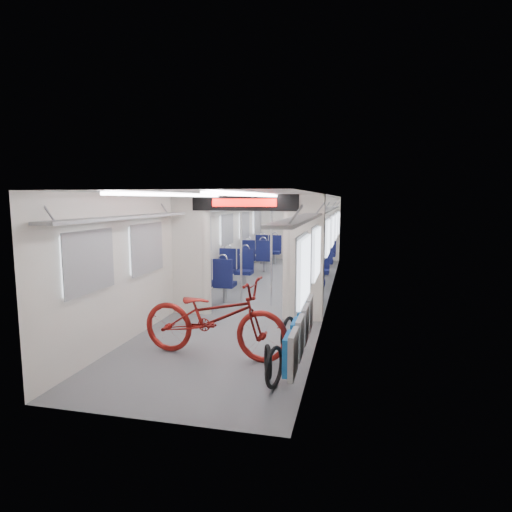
# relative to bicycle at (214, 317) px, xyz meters

# --- Properties ---
(carriage) EXTENTS (12.00, 12.02, 2.31)m
(carriage) POSITION_rel_bicycle_xyz_m (-0.09, 3.89, 0.93)
(carriage) COLOR #515456
(carriage) RESTS_ON ground
(bicycle) EXTENTS (2.21, 0.92, 1.13)m
(bicycle) POSITION_rel_bicycle_xyz_m (0.00, 0.00, 0.00)
(bicycle) COLOR maroon
(bicycle) RESTS_ON ground
(flip_bench) EXTENTS (0.12, 2.08, 0.48)m
(flip_bench) POSITION_rel_bicycle_xyz_m (1.27, -0.38, 0.01)
(flip_bench) COLOR gray
(flip_bench) RESTS_ON carriage
(bike_hoop_a) EXTENTS (0.15, 0.51, 0.51)m
(bike_hoop_a) POSITION_rel_bicycle_xyz_m (1.02, -0.82, -0.34)
(bike_hoop_a) COLOR black
(bike_hoop_a) RESTS_ON ground
(bike_hoop_b) EXTENTS (0.19, 0.43, 0.44)m
(bike_hoop_b) POSITION_rel_bicycle_xyz_m (0.89, -0.59, -0.37)
(bike_hoop_b) COLOR black
(bike_hoop_b) RESTS_ON ground
(bike_hoop_c) EXTENTS (0.16, 0.53, 0.53)m
(bike_hoop_c) POSITION_rel_bicycle_xyz_m (0.99, 0.41, -0.33)
(bike_hoop_c) COLOR black
(bike_hoop_c) RESTS_ON ground
(seat_bay_near_left) EXTENTS (0.89, 1.99, 1.07)m
(seat_bay_near_left) POSITION_rel_bicycle_xyz_m (-1.02, 3.88, -0.03)
(seat_bay_near_left) COLOR #0C1037
(seat_bay_near_left) RESTS_ON ground
(seat_bay_near_right) EXTENTS (0.88, 1.93, 1.06)m
(seat_bay_near_right) POSITION_rel_bicycle_xyz_m (0.85, 4.44, -0.04)
(seat_bay_near_right) COLOR #0C1037
(seat_bay_near_right) RESTS_ON ground
(seat_bay_far_left) EXTENTS (0.91, 2.05, 1.09)m
(seat_bay_far_left) POSITION_rel_bicycle_xyz_m (-1.02, 7.94, -0.03)
(seat_bay_far_left) COLOR #0C1037
(seat_bay_far_left) RESTS_ON ground
(seat_bay_far_right) EXTENTS (0.90, 2.02, 1.08)m
(seat_bay_far_right) POSITION_rel_bicycle_xyz_m (0.85, 7.78, -0.03)
(seat_bay_far_right) COLOR #0C1037
(seat_bay_far_right) RESTS_ON ground
(stanchion_near_left) EXTENTS (0.05, 0.05, 2.30)m
(stanchion_near_left) POSITION_rel_bicycle_xyz_m (-0.33, 2.69, 0.58)
(stanchion_near_left) COLOR silver
(stanchion_near_left) RESTS_ON ground
(stanchion_near_right) EXTENTS (0.04, 0.04, 2.30)m
(stanchion_near_right) POSITION_rel_bicycle_xyz_m (0.23, 3.03, 0.58)
(stanchion_near_right) COLOR silver
(stanchion_near_right) RESTS_ON ground
(stanchion_far_left) EXTENTS (0.04, 0.04, 2.30)m
(stanchion_far_left) POSITION_rel_bicycle_xyz_m (-0.38, 6.10, 0.58)
(stanchion_far_left) COLOR silver
(stanchion_far_left) RESTS_ON ground
(stanchion_far_right) EXTENTS (0.04, 0.04, 2.30)m
(stanchion_far_right) POSITION_rel_bicycle_xyz_m (0.20, 6.18, 0.58)
(stanchion_far_right) COLOR silver
(stanchion_far_right) RESTS_ON ground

